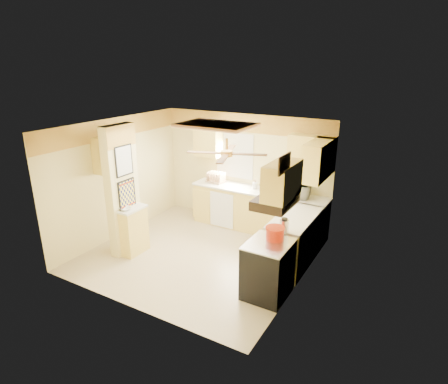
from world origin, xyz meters
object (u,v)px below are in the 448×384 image
Objects in this scene: stove at (268,269)px; microwave at (296,190)px; bowl at (126,209)px; dutch_oven at (275,233)px; kettle at (284,225)px.

microwave is at bearing 98.84° from stove.
bowl is 2.87m from dutch_oven.
microwave is at bearing 100.24° from dutch_oven.
microwave is (-0.33, 2.12, 0.63)m from stove.
bowl reaches higher than stove.
stove is 2.23m from microwave.
microwave reaches higher than bowl.
microwave reaches higher than stove.
stove is 4.31× the size of bowl.
bowl is (-2.50, -2.26, -0.12)m from microwave.
stove is at bearing -97.49° from dutch_oven.
bowl is at bearing -168.27° from kettle.
microwave is 1.98m from dutch_oven.
kettle is (0.39, -1.66, -0.04)m from microwave.
bowl is (-2.83, -0.14, 0.51)m from stove.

